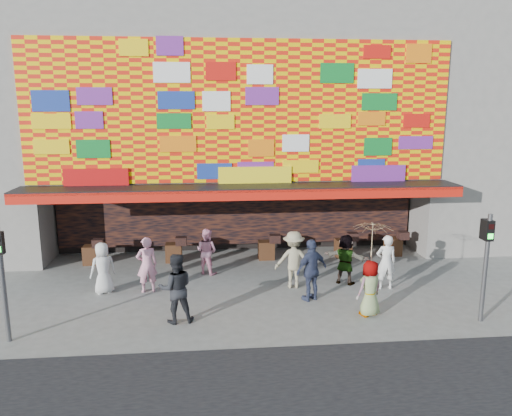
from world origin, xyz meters
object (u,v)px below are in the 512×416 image
(signal_left, at_px, (2,270))
(ped_h, at_px, (386,262))
(ped_e, at_px, (312,270))
(ped_a, at_px, (103,268))
(ped_d, at_px, (294,260))
(ped_c, at_px, (176,288))
(ped_g, at_px, (370,288))
(ped_b, at_px, (147,265))
(ped_i, at_px, (207,251))
(signal_right, at_px, (487,256))
(ped_f, at_px, (346,259))
(parasol, at_px, (372,240))

(signal_left, bearing_deg, ped_h, 13.92)
(ped_e, distance_m, ped_h, 2.66)
(ped_a, distance_m, ped_d, 6.00)
(ped_c, relative_size, ped_g, 1.21)
(ped_b, height_order, ped_i, ped_b)
(ped_a, xyz_separation_m, ped_h, (8.91, -0.46, 0.07))
(signal_left, height_order, ped_a, signal_left)
(ped_d, bearing_deg, ped_c, 36.08)
(ped_d, bearing_deg, ped_e, 111.01)
(ped_a, bearing_deg, ped_g, 133.90)
(ped_c, relative_size, ped_e, 1.01)
(ped_d, bearing_deg, ped_a, 3.05)
(signal_right, bearing_deg, ped_f, 132.33)
(ped_e, relative_size, ped_i, 1.18)
(ped_b, xyz_separation_m, ped_c, (1.04, -2.34, 0.07))
(ped_g, bearing_deg, ped_i, -64.51)
(signal_left, relative_size, ped_c, 1.56)
(signal_left, bearing_deg, ped_e, 13.34)
(ped_f, relative_size, parasol, 0.86)
(ped_f, bearing_deg, ped_c, 57.15)
(ped_e, height_order, ped_f, ped_e)
(ped_c, bearing_deg, ped_i, -109.13)
(ped_e, height_order, ped_g, ped_e)
(ped_a, distance_m, ped_b, 1.35)
(signal_left, distance_m, ped_c, 4.28)
(ped_c, distance_m, ped_i, 4.00)
(signal_left, bearing_deg, ped_b, 45.01)
(ped_d, xyz_separation_m, parasol, (1.75, -2.39, 1.27))
(ped_i, bearing_deg, ped_c, 112.46)
(signal_left, height_order, ped_f, signal_left)
(ped_a, bearing_deg, ped_f, 152.18)
(ped_g, bearing_deg, ped_f, -113.37)
(ped_a, xyz_separation_m, ped_g, (7.74, -2.44, -0.02))
(ped_a, xyz_separation_m, parasol, (7.74, -2.44, 1.38))
(ped_a, bearing_deg, ped_i, 177.28)
(signal_left, bearing_deg, ped_d, 21.50)
(ped_e, xyz_separation_m, ped_h, (2.56, 0.72, -0.06))
(ped_d, xyz_separation_m, ped_i, (-2.78, 1.61, -0.12))
(ped_b, xyz_separation_m, ped_d, (4.65, -0.04, 0.04))
(signal_left, height_order, parasol, signal_left)
(ped_c, relative_size, parasol, 0.99)
(signal_right, xyz_separation_m, ped_b, (-9.32, 3.08, -0.97))
(signal_left, distance_m, signal_right, 12.40)
(signal_right, xyz_separation_m, ped_a, (-10.67, 3.09, -1.04))
(ped_b, height_order, ped_e, ped_e)
(ped_a, relative_size, ped_c, 0.85)
(signal_left, distance_m, ped_g, 9.55)
(ped_b, distance_m, ped_h, 7.57)
(ped_e, bearing_deg, signal_left, -14.68)
(parasol, bearing_deg, ped_a, 162.53)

